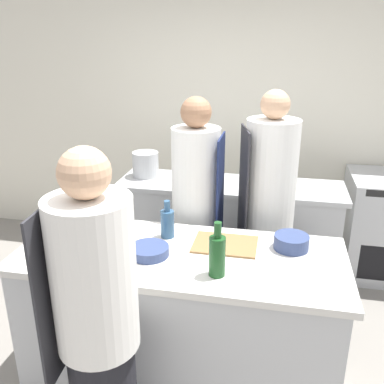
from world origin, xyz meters
TOP-DOWN VIEW (x-y plane):
  - ground_plane at (0.00, 0.00)m, footprint 16.00×16.00m
  - wall_back at (0.00, 2.13)m, footprint 8.00×0.06m
  - prep_counter at (0.00, 0.00)m, footprint 1.91×0.79m
  - pass_counter at (0.14, 1.27)m, footprint 1.91×0.55m
  - chef_at_prep_near at (-0.23, -0.66)m, footprint 0.40×0.38m
  - chef_at_stove at (-0.03, 0.64)m, footprint 0.35×0.34m
  - chef_at_pass_far at (0.48, 0.73)m, footprint 0.41×0.40m
  - bottle_olive_oil at (-0.12, 0.19)m, footprint 0.08×0.08m
  - bottle_vinegar at (0.25, -0.20)m, footprint 0.09×0.09m
  - bottle_wine at (-0.41, -0.15)m, footprint 0.08×0.08m
  - bowl_mixing_large at (-0.17, -0.06)m, footprint 0.23×0.23m
  - bowl_prep_small at (0.63, 0.18)m, footprint 0.21×0.21m
  - cutting_board at (0.25, 0.15)m, footprint 0.38×0.28m
  - stockpot at (-0.62, 1.33)m, footprint 0.23×0.23m

SIDE VIEW (x-z plane):
  - ground_plane at x=0.00m, z-range 0.00..0.00m
  - prep_counter at x=0.00m, z-range 0.00..0.94m
  - pass_counter at x=0.14m, z-range 0.00..0.94m
  - chef_at_prep_near at x=-0.23m, z-range 0.00..1.73m
  - chef_at_stove at x=-0.03m, z-range 0.01..1.76m
  - chef_at_pass_far at x=0.48m, z-range 0.00..1.80m
  - cutting_board at x=0.25m, z-range 0.94..0.95m
  - bowl_mixing_large at x=-0.17m, z-range 0.94..0.99m
  - bowl_prep_small at x=0.63m, z-range 0.94..1.02m
  - bottle_wine at x=-0.41m, z-range 0.92..1.14m
  - bottle_olive_oil at x=-0.12m, z-range 0.91..1.15m
  - stockpot at x=-0.62m, z-range 0.94..1.16m
  - bottle_vinegar at x=0.25m, z-range 0.91..1.21m
  - wall_back at x=0.00m, z-range 0.00..2.80m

